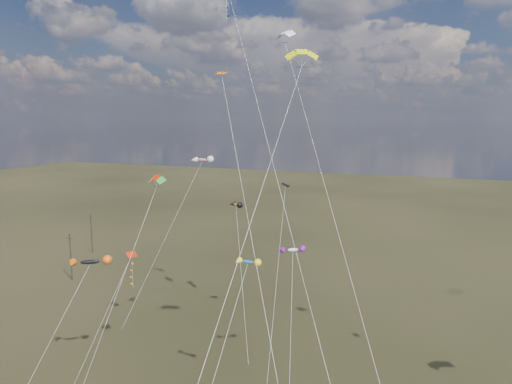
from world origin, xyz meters
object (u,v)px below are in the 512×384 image
at_px(utility_pole_near, 71,257).
at_px(parafoil_yellow, 301,54).
at_px(utility_pole_far, 91,233).
at_px(novelty_black_orange, 90,262).

height_order(utility_pole_near, parafoil_yellow, parafoil_yellow).
xyz_separation_m(utility_pole_near, utility_pole_far, (-8.00, 14.00, 0.00)).
height_order(parafoil_yellow, novelty_black_orange, parafoil_yellow).
bearing_deg(utility_pole_far, novelty_black_orange, -48.28).
bearing_deg(novelty_black_orange, utility_pole_far, 131.72).
bearing_deg(utility_pole_far, utility_pole_near, -60.26).
distance_m(utility_pole_far, novelty_black_orange, 50.10).
relative_size(utility_pole_near, novelty_black_orange, 0.60).
bearing_deg(utility_pole_far, parafoil_yellow, -32.63).
relative_size(utility_pole_far, novelty_black_orange, 0.60).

